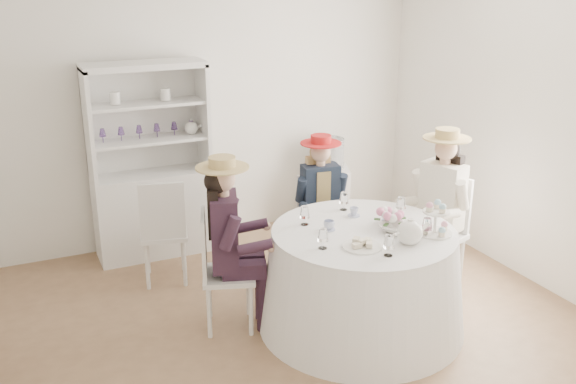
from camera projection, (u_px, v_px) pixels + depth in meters
name	position (u px, v px, depth m)	size (l,w,h in m)	color
ground	(293.00, 319.00, 5.17)	(4.50, 4.50, 0.00)	#846142
wall_back	(209.00, 108.00, 6.45)	(4.50, 4.50, 0.00)	white
wall_front	(474.00, 265.00, 3.01)	(4.50, 4.50, 0.00)	white
wall_right	(526.00, 128.00, 5.61)	(4.50, 4.50, 0.00)	white
tea_table	(362.00, 279.00, 4.95)	(1.60, 1.60, 0.80)	white
hutch	(152.00, 188.00, 6.18)	(1.26, 0.81, 1.87)	silver
side_table	(328.00, 197.00, 6.96)	(0.42, 0.42, 0.66)	silver
hatbox	(329.00, 153.00, 6.80)	(0.32, 0.32, 0.32)	black
guest_left	(228.00, 234.00, 4.82)	(0.57, 0.52, 1.39)	silver
guest_mid	(321.00, 196.00, 5.78)	(0.48, 0.50, 1.29)	silver
guest_right	(440.00, 199.00, 5.50)	(0.58, 0.53, 1.41)	silver
spare_chair	(164.00, 229.00, 5.59)	(0.48, 0.48, 0.98)	silver
teacup_a	(329.00, 226.00, 4.83)	(0.08, 0.08, 0.07)	white
teacup_b	(354.00, 212.00, 5.10)	(0.07, 0.07, 0.07)	white
teacup_c	(388.00, 217.00, 5.00)	(0.08, 0.08, 0.07)	white
flower_bowl	(394.00, 229.00, 4.79)	(0.21, 0.21, 0.05)	white
flower_arrangement	(391.00, 215.00, 4.88)	(0.18, 0.18, 0.07)	pink
table_teapot	(410.00, 232.00, 4.58)	(0.26, 0.19, 0.20)	white
sandwich_plate	(362.00, 245.00, 4.53)	(0.28, 0.28, 0.06)	white
cupcake_stand	(435.00, 222.00, 4.74)	(0.26, 0.26, 0.24)	white
stemware_set	(364.00, 221.00, 4.80)	(0.95, 0.99, 0.15)	white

